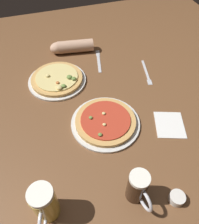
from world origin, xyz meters
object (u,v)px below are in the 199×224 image
at_px(beer_mug_amber, 138,188).
at_px(diner_arm, 71,47).
at_px(fork_left, 147,73).
at_px(beer_mug_dark, 44,204).
at_px(napkin_folded, 170,124).
at_px(ramekin_sauce, 177,198).
at_px(knife_right, 99,61).
at_px(pizza_plate_far, 57,79).
at_px(pizza_plate_near, 105,122).

height_order(beer_mug_amber, diner_arm, beer_mug_amber).
bearing_deg(diner_arm, fork_left, -42.30).
bearing_deg(beer_mug_dark, napkin_folded, 19.57).
xyz_separation_m(beer_mug_amber, ramekin_sauce, (0.14, -0.06, -0.06)).
relative_size(beer_mug_amber, ramekin_sauce, 2.61).
relative_size(beer_mug_amber, knife_right, 0.68).
bearing_deg(knife_right, beer_mug_amber, -98.11).
xyz_separation_m(pizza_plate_far, knife_right, (0.29, 0.11, -0.01)).
height_order(beer_mug_amber, napkin_folded, beer_mug_amber).
bearing_deg(pizza_plate_near, fork_left, 38.84).
bearing_deg(napkin_folded, diner_arm, 113.36).
distance_m(beer_mug_dark, fork_left, 0.93).
distance_m(ramekin_sauce, fork_left, 0.75).
relative_size(beer_mug_dark, diner_arm, 0.61).
distance_m(beer_mug_dark, napkin_folded, 0.67).
bearing_deg(pizza_plate_far, fork_left, -9.48).
height_order(pizza_plate_near, fork_left, pizza_plate_near).
height_order(ramekin_sauce, knife_right, ramekin_sauce).
distance_m(pizza_plate_near, knife_right, 0.50).
bearing_deg(napkin_folded, ramekin_sauce, -115.59).
xyz_separation_m(pizza_plate_near, beer_mug_amber, (-0.00, -0.37, 0.06)).
distance_m(fork_left, diner_arm, 0.52).
height_order(beer_mug_amber, ramekin_sauce, beer_mug_amber).
xyz_separation_m(ramekin_sauce, fork_left, (0.22, 0.72, -0.01)).
height_order(fork_left, diner_arm, diner_arm).
bearing_deg(pizza_plate_near, knife_right, 76.16).
xyz_separation_m(ramekin_sauce, diner_arm, (-0.16, 1.07, 0.02)).
relative_size(pizza_plate_far, beer_mug_amber, 2.13).
height_order(pizza_plate_near, knife_right, pizza_plate_near).
relative_size(pizza_plate_near, diner_arm, 1.19).
bearing_deg(pizza_plate_near, napkin_folded, -19.18).
bearing_deg(napkin_folded, fork_left, 80.80).
relative_size(beer_mug_dark, ramekin_sauce, 2.92).
bearing_deg(beer_mug_amber, fork_left, 61.23).
distance_m(fork_left, knife_right, 0.31).
bearing_deg(ramekin_sauce, fork_left, 72.98).
xyz_separation_m(beer_mug_dark, diner_arm, (0.31, 0.97, -0.05)).
distance_m(napkin_folded, diner_arm, 0.81).
distance_m(ramekin_sauce, knife_right, 0.92).
relative_size(beer_mug_amber, napkin_folded, 0.97).
height_order(fork_left, knife_right, same).
height_order(pizza_plate_near, ramekin_sauce, pizza_plate_near).
distance_m(pizza_plate_near, fork_left, 0.46).
bearing_deg(pizza_plate_far, diner_arm, 61.70).
height_order(pizza_plate_far, diner_arm, diner_arm).
relative_size(pizza_plate_near, pizza_plate_far, 1.02).
relative_size(pizza_plate_far, ramekin_sauce, 5.56).
bearing_deg(fork_left, pizza_plate_near, -141.16).
relative_size(knife_right, diner_arm, 0.80).
distance_m(pizza_plate_far, fork_left, 0.53).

